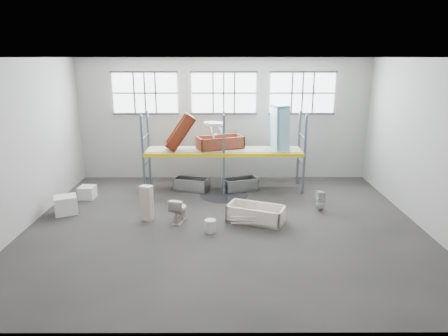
{
  "coord_description": "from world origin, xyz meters",
  "views": [
    {
      "loc": [
        -0.04,
        -11.32,
        5.01
      ],
      "look_at": [
        0.0,
        1.5,
        1.4
      ],
      "focal_mm": 31.68,
      "sensor_mm": 36.0,
      "label": 1
    }
  ],
  "objects_px": {
    "bathtub_beige": "(256,213)",
    "cistern_tall": "(147,203)",
    "steel_tub_left": "(192,184)",
    "steel_tub_right": "(240,184)",
    "blue_tub_upright": "(280,128)",
    "rust_tub_flat": "(220,143)",
    "carton_near": "(66,205)",
    "bucket": "(210,226)",
    "toilet_white": "(321,200)",
    "toilet_beige": "(179,209)"
  },
  "relations": [
    {
      "from": "bucket",
      "to": "toilet_white",
      "type": "bearing_deg",
      "value": 25.04
    },
    {
      "from": "toilet_white",
      "to": "blue_tub_upright",
      "type": "relative_size",
      "value": 0.4
    },
    {
      "from": "blue_tub_upright",
      "to": "steel_tub_right",
      "type": "bearing_deg",
      "value": -170.9
    },
    {
      "from": "bathtub_beige",
      "to": "cistern_tall",
      "type": "bearing_deg",
      "value": -160.21
    },
    {
      "from": "steel_tub_left",
      "to": "rust_tub_flat",
      "type": "relative_size",
      "value": 0.76
    },
    {
      "from": "steel_tub_right",
      "to": "toilet_white",
      "type": "bearing_deg",
      "value": -38.6
    },
    {
      "from": "toilet_white",
      "to": "rust_tub_flat",
      "type": "height_order",
      "value": "rust_tub_flat"
    },
    {
      "from": "bathtub_beige",
      "to": "blue_tub_upright",
      "type": "bearing_deg",
      "value": 93.14
    },
    {
      "from": "rust_tub_flat",
      "to": "blue_tub_upright",
      "type": "height_order",
      "value": "blue_tub_upright"
    },
    {
      "from": "toilet_white",
      "to": "steel_tub_right",
      "type": "height_order",
      "value": "toilet_white"
    },
    {
      "from": "bathtub_beige",
      "to": "steel_tub_right",
      "type": "xyz_separation_m",
      "value": [
        -0.37,
        3.03,
        -0.02
      ]
    },
    {
      "from": "steel_tub_right",
      "to": "bucket",
      "type": "relative_size",
      "value": 3.47
    },
    {
      "from": "cistern_tall",
      "to": "steel_tub_right",
      "type": "xyz_separation_m",
      "value": [
        3.08,
        2.89,
        -0.32
      ]
    },
    {
      "from": "steel_tub_right",
      "to": "blue_tub_upright",
      "type": "relative_size",
      "value": 0.75
    },
    {
      "from": "blue_tub_upright",
      "to": "bucket",
      "type": "relative_size",
      "value": 4.63
    },
    {
      "from": "steel_tub_right",
      "to": "carton_near",
      "type": "relative_size",
      "value": 1.9
    },
    {
      "from": "bathtub_beige",
      "to": "blue_tub_upright",
      "type": "xyz_separation_m",
      "value": [
        1.13,
        3.27,
        2.13
      ]
    },
    {
      "from": "rust_tub_flat",
      "to": "bucket",
      "type": "height_order",
      "value": "rust_tub_flat"
    },
    {
      "from": "steel_tub_left",
      "to": "steel_tub_right",
      "type": "height_order",
      "value": "same"
    },
    {
      "from": "bathtub_beige",
      "to": "steel_tub_right",
      "type": "distance_m",
      "value": 3.06
    },
    {
      "from": "bathtub_beige",
      "to": "rust_tub_flat",
      "type": "relative_size",
      "value": 1.01
    },
    {
      "from": "steel_tub_left",
      "to": "bucket",
      "type": "bearing_deg",
      "value": -77.52
    },
    {
      "from": "toilet_beige",
      "to": "steel_tub_left",
      "type": "xyz_separation_m",
      "value": [
        0.17,
        3.04,
        -0.15
      ]
    },
    {
      "from": "toilet_white",
      "to": "steel_tub_right",
      "type": "bearing_deg",
      "value": -142.26
    },
    {
      "from": "cistern_tall",
      "to": "rust_tub_flat",
      "type": "distance_m",
      "value": 4.16
    },
    {
      "from": "steel_tub_left",
      "to": "rust_tub_flat",
      "type": "distance_m",
      "value": 1.96
    },
    {
      "from": "steel_tub_right",
      "to": "rust_tub_flat",
      "type": "height_order",
      "value": "rust_tub_flat"
    },
    {
      "from": "steel_tub_right",
      "to": "bucket",
      "type": "xyz_separation_m",
      "value": [
        -1.05,
        -3.82,
        -0.05
      ]
    },
    {
      "from": "toilet_white",
      "to": "steel_tub_left",
      "type": "xyz_separation_m",
      "value": [
        -4.53,
        2.11,
        -0.11
      ]
    },
    {
      "from": "rust_tub_flat",
      "to": "carton_near",
      "type": "height_order",
      "value": "rust_tub_flat"
    },
    {
      "from": "bathtub_beige",
      "to": "cistern_tall",
      "type": "xyz_separation_m",
      "value": [
        -3.45,
        0.14,
        0.31
      ]
    },
    {
      "from": "toilet_beige",
      "to": "carton_near",
      "type": "xyz_separation_m",
      "value": [
        -3.81,
        0.67,
        -0.1
      ]
    },
    {
      "from": "toilet_white",
      "to": "cistern_tall",
      "type": "bearing_deg",
      "value": -95.81
    },
    {
      "from": "steel_tub_right",
      "to": "toilet_beige",
      "type": "bearing_deg",
      "value": -124.28
    },
    {
      "from": "cistern_tall",
      "to": "bucket",
      "type": "bearing_deg",
      "value": -3.41
    },
    {
      "from": "cistern_tall",
      "to": "bucket",
      "type": "relative_size",
      "value": 2.96
    },
    {
      "from": "bathtub_beige",
      "to": "carton_near",
      "type": "xyz_separation_m",
      "value": [
        -6.24,
        0.67,
        0.04
      ]
    },
    {
      "from": "toilet_beige",
      "to": "blue_tub_upright",
      "type": "distance_m",
      "value": 5.23
    },
    {
      "from": "bathtub_beige",
      "to": "carton_near",
      "type": "height_order",
      "value": "carton_near"
    },
    {
      "from": "bucket",
      "to": "cistern_tall",
      "type": "bearing_deg",
      "value": 155.38
    },
    {
      "from": "cistern_tall",
      "to": "toilet_white",
      "type": "xyz_separation_m",
      "value": [
        5.72,
        0.79,
        -0.22
      ]
    },
    {
      "from": "cistern_tall",
      "to": "carton_near",
      "type": "xyz_separation_m",
      "value": [
        -2.8,
        0.53,
        -0.27
      ]
    },
    {
      "from": "bathtub_beige",
      "to": "steel_tub_left",
      "type": "distance_m",
      "value": 3.79
    },
    {
      "from": "bathtub_beige",
      "to": "cistern_tall",
      "type": "relative_size",
      "value": 1.56
    },
    {
      "from": "toilet_white",
      "to": "carton_near",
      "type": "xyz_separation_m",
      "value": [
        -8.51,
        -0.26,
        -0.05
      ]
    },
    {
      "from": "steel_tub_right",
      "to": "blue_tub_upright",
      "type": "distance_m",
      "value": 2.63
    },
    {
      "from": "bucket",
      "to": "blue_tub_upright",
      "type": "bearing_deg",
      "value": 57.96
    },
    {
      "from": "steel_tub_left",
      "to": "toilet_white",
      "type": "bearing_deg",
      "value": -24.97
    },
    {
      "from": "steel_tub_right",
      "to": "rust_tub_flat",
      "type": "xyz_separation_m",
      "value": [
        -0.79,
        0.35,
        1.58
      ]
    },
    {
      "from": "blue_tub_upright",
      "to": "carton_near",
      "type": "bearing_deg",
      "value": -160.57
    }
  ]
}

